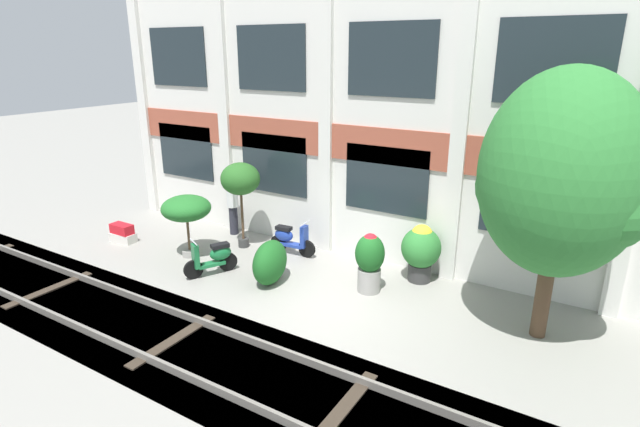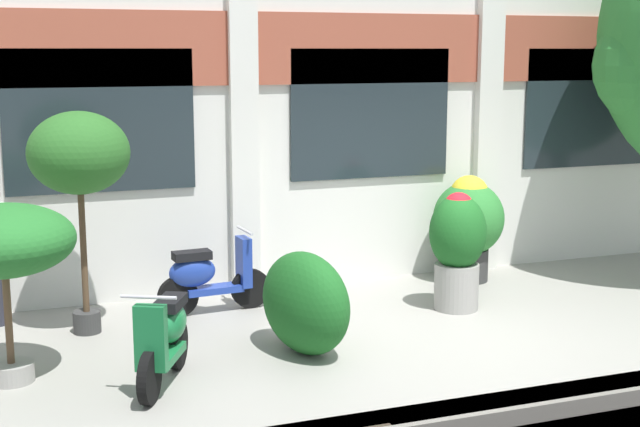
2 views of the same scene
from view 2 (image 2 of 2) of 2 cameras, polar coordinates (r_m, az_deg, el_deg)
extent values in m
plane|color=gray|center=(9.96, 9.23, -7.74)|extent=(80.00, 80.00, 0.00)
cube|color=#9E4C38|center=(11.83, 3.31, 10.50)|extent=(17.51, 0.06, 0.90)
cube|color=#1E282D|center=(10.93, -13.88, 5.76)|extent=(2.24, 0.04, 1.70)
cube|color=#1E282D|center=(11.85, 3.29, 6.39)|extent=(2.24, 0.04, 1.70)
cube|color=#1E282D|center=(13.63, 17.01, 6.48)|extent=(2.24, 0.04, 1.70)
cube|color=slate|center=(8.20, 17.00, -11.56)|extent=(25.51, 0.07, 0.15)
cylinder|color=gray|center=(9.00, -19.12, -9.57)|extent=(0.42, 0.42, 0.19)
cylinder|color=brown|center=(8.82, -19.36, -5.80)|extent=(0.07, 0.07, 1.05)
ellipsoid|color=#236B28|center=(8.66, -19.62, -1.62)|extent=(1.32, 1.32, 0.67)
cylinder|color=#333333|center=(12.24, 9.40, -3.24)|extent=(0.56, 0.56, 0.44)
ellipsoid|color=#2D7A33|center=(12.11, 9.49, -0.31)|extent=(0.95, 0.95, 0.99)
sphere|color=yellow|center=(12.05, 9.53, 1.19)|extent=(0.52, 0.52, 0.52)
cylinder|color=#333333|center=(10.25, -14.68, -6.72)|extent=(0.31, 0.31, 0.24)
cylinder|color=#4C3826|center=(10.02, -14.92, -1.73)|extent=(0.07, 0.07, 1.58)
ellipsoid|color=#286023|center=(9.87, -15.19, 3.77)|extent=(1.09, 1.09, 0.89)
cylinder|color=gray|center=(10.87, 8.72, -4.63)|extent=(0.53, 0.53, 0.56)
ellipsoid|color=#19561E|center=(10.72, 8.82, -1.20)|extent=(0.68, 0.68, 0.91)
sphere|color=red|center=(10.67, 8.86, 0.35)|extent=(0.38, 0.38, 0.38)
cylinder|color=black|center=(10.84, -4.47, -4.80)|extent=(0.49, 0.12, 0.48)
cylinder|color=black|center=(10.58, -9.07, -5.29)|extent=(0.49, 0.12, 0.48)
cube|color=navy|center=(10.69, -6.80, -4.84)|extent=(0.70, 0.29, 0.08)
ellipsoid|color=navy|center=(10.56, -8.17, -3.73)|extent=(0.58, 0.30, 0.36)
cube|color=black|center=(10.51, -8.20, -2.67)|extent=(0.45, 0.25, 0.10)
cube|color=navy|center=(10.73, -4.90, -3.09)|extent=(0.14, 0.29, 0.60)
cylinder|color=#B7B7BF|center=(10.66, -4.83, -1.10)|extent=(0.07, 0.50, 0.03)
cylinder|color=black|center=(8.11, -10.86, -10.30)|extent=(0.30, 0.47, 0.48)
cylinder|color=black|center=(8.92, -9.12, -8.30)|extent=(0.30, 0.47, 0.48)
cube|color=#196B38|center=(8.51, -9.94, -8.97)|extent=(0.52, 0.71, 0.08)
ellipsoid|color=#196B38|center=(8.67, -9.50, -6.92)|extent=(0.49, 0.62, 0.36)
cube|color=black|center=(8.61, -9.54, -5.65)|extent=(0.40, 0.49, 0.10)
cube|color=#196B38|center=(8.07, -10.78, -7.84)|extent=(0.30, 0.23, 0.60)
cylinder|color=#B7B7BF|center=(7.94, -10.91, -5.28)|extent=(0.46, 0.25, 0.03)
cylinder|color=silver|center=(10.45, -19.46, -0.80)|extent=(0.09, 0.09, 0.47)
ellipsoid|color=#19561E|center=(9.18, -0.95, -5.74)|extent=(0.96, 1.40, 1.06)
camera|label=1|loc=(9.94, 74.82, 16.40)|focal=28.00mm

